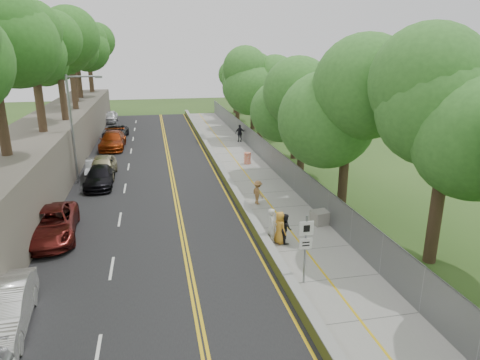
{
  "coord_description": "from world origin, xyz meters",
  "views": [
    {
      "loc": [
        -4.95,
        -18.48,
        9.75
      ],
      "look_at": [
        0.5,
        8.0,
        1.4
      ],
      "focal_mm": 32.0,
      "sensor_mm": 36.0,
      "label": 1
    }
  ],
  "objects_px": {
    "streetlight": "(75,122)",
    "concrete_block": "(322,217)",
    "car_1": "(0,312)",
    "person_far": "(240,133)",
    "car_2": "(50,224)",
    "construction_barrel": "(247,158)",
    "painter_0": "(280,228)",
    "signpost": "(306,242)"
  },
  "relations": [
    {
      "from": "streetlight",
      "to": "concrete_block",
      "type": "bearing_deg",
      "value": -36.69
    },
    {
      "from": "car_1",
      "to": "person_far",
      "type": "bearing_deg",
      "value": 58.88
    },
    {
      "from": "car_2",
      "to": "person_far",
      "type": "relative_size",
      "value": 3.03
    },
    {
      "from": "concrete_block",
      "to": "construction_barrel",
      "type": "bearing_deg",
      "value": 95.33
    },
    {
      "from": "painter_0",
      "to": "person_far",
      "type": "xyz_separation_m",
      "value": [
        3.04,
        25.03,
        0.08
      ]
    },
    {
      "from": "car_2",
      "to": "painter_0",
      "type": "bearing_deg",
      "value": -19.65
    },
    {
      "from": "concrete_block",
      "to": "car_1",
      "type": "xyz_separation_m",
      "value": [
        -14.9,
        -7.04,
        0.44
      ]
    },
    {
      "from": "concrete_block",
      "to": "car_2",
      "type": "relative_size",
      "value": 0.2
    },
    {
      "from": "signpost",
      "to": "car_2",
      "type": "height_order",
      "value": "signpost"
    },
    {
      "from": "streetlight",
      "to": "car_1",
      "type": "bearing_deg",
      "value": -90.44
    },
    {
      "from": "streetlight",
      "to": "car_2",
      "type": "height_order",
      "value": "streetlight"
    },
    {
      "from": "signpost",
      "to": "painter_0",
      "type": "height_order",
      "value": "signpost"
    },
    {
      "from": "person_far",
      "to": "construction_barrel",
      "type": "bearing_deg",
      "value": 76.61
    },
    {
      "from": "signpost",
      "to": "person_far",
      "type": "bearing_deg",
      "value": 83.81
    },
    {
      "from": "construction_barrel",
      "to": "concrete_block",
      "type": "bearing_deg",
      "value": -84.67
    },
    {
      "from": "streetlight",
      "to": "car_2",
      "type": "distance_m",
      "value": 10.64
    },
    {
      "from": "person_far",
      "to": "car_2",
      "type": "bearing_deg",
      "value": 50.15
    },
    {
      "from": "person_far",
      "to": "concrete_block",
      "type": "bearing_deg",
      "value": 84.38
    },
    {
      "from": "streetlight",
      "to": "car_1",
      "type": "xyz_separation_m",
      "value": [
        -0.14,
        -18.04,
        -3.77
      ]
    },
    {
      "from": "concrete_block",
      "to": "person_far",
      "type": "relative_size",
      "value": 0.61
    },
    {
      "from": "car_1",
      "to": "person_far",
      "type": "relative_size",
      "value": 2.69
    },
    {
      "from": "signpost",
      "to": "car_1",
      "type": "bearing_deg",
      "value": -174.96
    },
    {
      "from": "construction_barrel",
      "to": "concrete_block",
      "type": "xyz_separation_m",
      "value": [
        1.3,
        -13.93,
        -0.11
      ]
    },
    {
      "from": "streetlight",
      "to": "painter_0",
      "type": "xyz_separation_m",
      "value": [
        11.62,
        -13.0,
        -3.73
      ]
    },
    {
      "from": "signpost",
      "to": "construction_barrel",
      "type": "height_order",
      "value": "signpost"
    },
    {
      "from": "car_1",
      "to": "painter_0",
      "type": "xyz_separation_m",
      "value": [
        11.76,
        5.04,
        0.04
      ]
    },
    {
      "from": "streetlight",
      "to": "car_2",
      "type": "xyz_separation_m",
      "value": [
        -0.14,
        -9.93,
        -3.81
      ]
    },
    {
      "from": "car_2",
      "to": "person_far",
      "type": "bearing_deg",
      "value": 51.02
    },
    {
      "from": "concrete_block",
      "to": "car_2",
      "type": "bearing_deg",
      "value": 175.89
    },
    {
      "from": "streetlight",
      "to": "car_1",
      "type": "relative_size",
      "value": 1.59
    },
    {
      "from": "signpost",
      "to": "concrete_block",
      "type": "xyz_separation_m",
      "value": [
        3.25,
        6.02,
        -1.53
      ]
    },
    {
      "from": "signpost",
      "to": "construction_barrel",
      "type": "distance_m",
      "value": 20.09
    },
    {
      "from": "car_1",
      "to": "painter_0",
      "type": "relative_size",
      "value": 2.93
    },
    {
      "from": "construction_barrel",
      "to": "car_1",
      "type": "xyz_separation_m",
      "value": [
        -13.6,
        -20.98,
        0.33
      ]
    },
    {
      "from": "car_1",
      "to": "concrete_block",
      "type": "bearing_deg",
      "value": 20.38
    },
    {
      "from": "signpost",
      "to": "person_far",
      "type": "height_order",
      "value": "signpost"
    },
    {
      "from": "streetlight",
      "to": "painter_0",
      "type": "distance_m",
      "value": 17.83
    },
    {
      "from": "construction_barrel",
      "to": "painter_0",
      "type": "height_order",
      "value": "painter_0"
    },
    {
      "from": "construction_barrel",
      "to": "person_far",
      "type": "xyz_separation_m",
      "value": [
        1.2,
        9.1,
        0.44
      ]
    },
    {
      "from": "signpost",
      "to": "painter_0",
      "type": "relative_size",
      "value": 1.8
    },
    {
      "from": "streetlight",
      "to": "person_far",
      "type": "distance_m",
      "value": 19.32
    },
    {
      "from": "concrete_block",
      "to": "signpost",
      "type": "bearing_deg",
      "value": -118.38
    }
  ]
}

